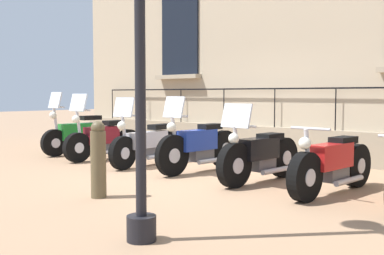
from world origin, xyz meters
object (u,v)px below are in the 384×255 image
Objects in this scene: motorcycle_green at (79,135)px; motorcycle_blue at (199,146)px; motorcycle_silver at (149,144)px; motorcycle_maroon at (103,140)px; motorcycle_red at (332,165)px; bollard at (98,159)px; motorcycle_black at (260,156)px.

motorcycle_blue is (0.02, 3.67, 0.03)m from motorcycle_green.
motorcycle_silver is at bearing -87.86° from motorcycle_blue.
motorcycle_maroon is at bearing -85.16° from motorcycle_silver.
motorcycle_green is 1.14m from motorcycle_maroon.
motorcycle_maroon is at bearing -89.92° from motorcycle_red.
motorcycle_green reaches higher than motorcycle_maroon.
motorcycle_silver is 1.02× the size of motorcycle_red.
motorcycle_blue is 2.48m from bollard.
motorcycle_maroon is 5.12m from motorcycle_red.
motorcycle_green is 0.89× the size of motorcycle_silver.
motorcycle_green reaches higher than motorcycle_red.
motorcycle_green is 5.03m from motorcycle_black.
bollard reaches higher than motorcycle_red.
motorcycle_black is at bearing 85.31° from motorcycle_blue.
motorcycle_silver is 1.25m from motorcycle_blue.
motorcycle_silver is 1.09× the size of motorcycle_black.
motorcycle_black is 1.22m from motorcycle_red.
motorcycle_red is (0.15, 2.58, -0.05)m from motorcycle_blue.
motorcycle_green is 0.97× the size of motorcycle_black.
bollard is (2.45, 0.37, 0.06)m from motorcycle_blue.
motorcycle_silver is at bearing 88.35° from motorcycle_green.
bollard is (2.47, 4.04, 0.08)m from motorcycle_green.
motorcycle_green reaches higher than bollard.
motorcycle_silver is at bearing -91.42° from motorcycle_black.
motorcycle_blue is at bearing -171.32° from bollard.
motorcycle_black is at bearing -91.79° from motorcycle_red.
motorcycle_red is at bearing 86.68° from motorcycle_blue.
motorcycle_black is (0.11, 1.36, -0.04)m from motorcycle_blue.
motorcycle_blue is 0.99× the size of motorcycle_red.
motorcycle_red is at bearing 88.46° from motorcycle_silver.
motorcycle_blue is at bearing 89.64° from motorcycle_green.
motorcycle_maroon is 0.93× the size of motorcycle_red.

